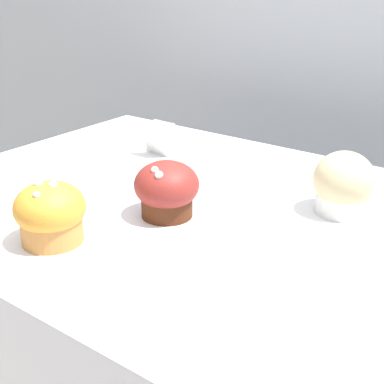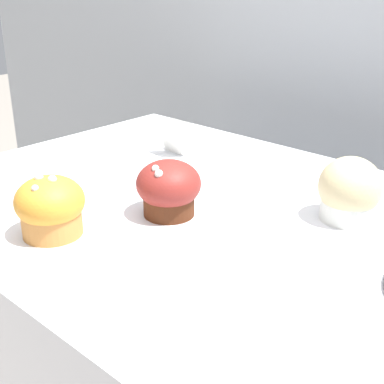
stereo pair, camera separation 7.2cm
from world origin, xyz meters
name	(u,v)px [view 1 (the left image)]	position (x,y,z in m)	size (l,w,h in m)	color
wall_back	(373,139)	(0.00, 0.60, 0.90)	(3.20, 0.10, 1.80)	#B2B7BC
muffin_front_center	(167,189)	(-0.07, -0.06, 0.98)	(0.09, 0.09, 0.08)	#4C2412
muffin_back_left	(50,213)	(-0.14, -0.20, 0.98)	(0.09, 0.09, 0.09)	#C8813D
muffin_back_right	(343,185)	(0.12, 0.10, 0.98)	(0.09, 0.09, 0.09)	white
price_card	(157,138)	(-0.25, 0.14, 0.97)	(0.05, 0.04, 0.06)	white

